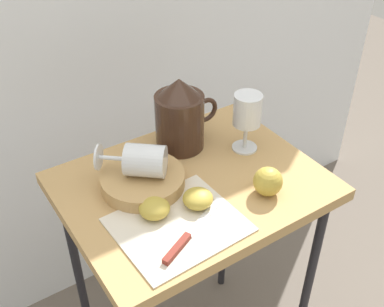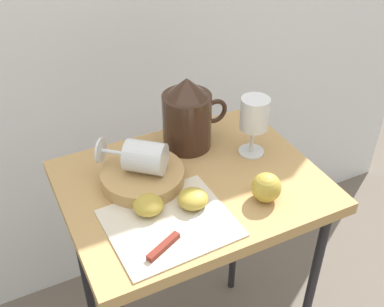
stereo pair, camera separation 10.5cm
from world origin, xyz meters
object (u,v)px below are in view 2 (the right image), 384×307
object	(u,v)px
pitcher	(187,119)
knife	(175,237)
basket_tray	(143,177)
apple_half_left	(148,205)
table	(192,206)
apple_half_right	(193,199)
wine_glass_upright	(254,117)
wine_glass_tipped_near	(143,157)
apple_whole	(266,187)

from	to	relation	value
pitcher	knife	bearing A→B (deg)	-120.27
basket_tray	apple_half_left	distance (m)	0.10
pitcher	apple_half_left	xyz separation A→B (m)	(-0.18, -0.19, -0.05)
table	apple_half_right	bearing A→B (deg)	-114.95
pitcher	wine_glass_upright	distance (m)	0.17
wine_glass_tipped_near	basket_tray	bearing A→B (deg)	-171.70
wine_glass_tipped_near	apple_whole	size ratio (longest dim) A/B	2.42
table	wine_glass_tipped_near	size ratio (longest dim) A/B	4.60
apple_whole	knife	bearing A→B (deg)	-174.10
table	apple_half_left	bearing A→B (deg)	-157.74
basket_tray	pitcher	distance (m)	0.19
table	basket_tray	size ratio (longest dim) A/B	3.86
basket_tray	knife	bearing A→B (deg)	-92.81
knife	basket_tray	bearing A→B (deg)	87.19
table	knife	size ratio (longest dim) A/B	3.63
basket_tray	apple_half_right	world-z (taller)	apple_half_right
basket_tray	wine_glass_upright	world-z (taller)	wine_glass_upright
table	wine_glass_upright	distance (m)	0.26
basket_tray	wine_glass_upright	distance (m)	0.30
basket_tray	wine_glass_tipped_near	bearing A→B (deg)	8.30
wine_glass_upright	knife	size ratio (longest dim) A/B	0.76
apple_whole	wine_glass_tipped_near	bearing A→B (deg)	141.31
table	apple_whole	bearing A→B (deg)	-46.93
wine_glass_upright	pitcher	bearing A→B (deg)	141.87
wine_glass_tipped_near	apple_whole	world-z (taller)	wine_glass_tipped_near
apple_whole	knife	size ratio (longest dim) A/B	0.33
apple_half_left	table	bearing A→B (deg)	22.26
table	pitcher	distance (m)	0.21
apple_half_left	knife	world-z (taller)	apple_half_left
wine_glass_upright	apple_half_left	world-z (taller)	wine_glass_upright
apple_half_left	apple_half_right	bearing A→B (deg)	-14.97
table	wine_glass_tipped_near	world-z (taller)	wine_glass_tipped_near
apple_half_left	knife	distance (m)	0.10
wine_glass_tipped_near	apple_half_right	size ratio (longest dim) A/B	2.42
wine_glass_upright	knife	xyz separation A→B (m)	(-0.30, -0.19, -0.10)
pitcher	apple_whole	size ratio (longest dim) A/B	2.87
basket_tray	pitcher	bearing A→B (deg)	30.10
apple_whole	table	bearing A→B (deg)	133.07
pitcher	apple_half_left	distance (m)	0.27
wine_glass_upright	knife	distance (m)	0.36
basket_tray	wine_glass_tipped_near	size ratio (longest dim) A/B	1.19
apple_half_right	apple_whole	distance (m)	0.16
pitcher	apple_half_left	bearing A→B (deg)	-134.06
basket_tray	knife	distance (m)	0.20
basket_tray	wine_glass_tipped_near	world-z (taller)	wine_glass_tipped_near
pitcher	wine_glass_upright	size ratio (longest dim) A/B	1.24
pitcher	apple_half_right	distance (m)	0.24
wine_glass_tipped_near	knife	world-z (taller)	wine_glass_tipped_near
wine_glass_tipped_near	table	bearing A→B (deg)	-25.49
apple_half_left	apple_half_right	distance (m)	0.10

